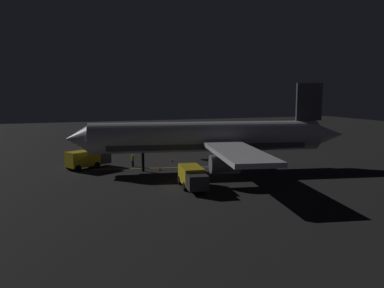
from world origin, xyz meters
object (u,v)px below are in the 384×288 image
object	(u,v)px
baggage_truck	(87,159)
airliner	(211,138)
catering_truck	(192,177)
traffic_cone_near_right	(204,178)
ground_crew_worker	(133,160)
traffic_cone_near_left	(172,160)
traffic_cone_under_wing	(160,169)
traffic_cone_far	(187,177)

from	to	relation	value
baggage_truck	airliner	bearing A→B (deg)	-111.21
catering_truck	traffic_cone_near_right	bearing A→B (deg)	-37.96
ground_crew_worker	traffic_cone_near_right	distance (m)	12.68
ground_crew_worker	traffic_cone_near_left	distance (m)	6.58
traffic_cone_near_left	traffic_cone_under_wing	size ratio (longest dim) A/B	1.00
catering_truck	baggage_truck	bearing A→B (deg)	33.00
traffic_cone_under_wing	airliner	bearing A→B (deg)	-103.26
baggage_truck	traffic_cone_far	xyz separation A→B (m)	(-10.47, -10.67, -1.01)
traffic_cone_near_left	traffic_cone_under_wing	xyz separation A→B (m)	(-5.94, 3.38, 0.00)
traffic_cone_far	traffic_cone_near_right	bearing A→B (deg)	-126.30
airliner	catering_truck	distance (m)	11.07
traffic_cone_under_wing	baggage_truck	bearing A→B (deg)	63.40
catering_truck	ground_crew_worker	size ratio (longest dim) A/B	3.59
airliner	ground_crew_worker	distance (m)	11.31
airliner	baggage_truck	size ratio (longest dim) A/B	5.99
baggage_truck	traffic_cone_far	distance (m)	14.98
traffic_cone_near_right	traffic_cone_under_wing	xyz separation A→B (m)	(7.22, 3.41, 0.00)
baggage_truck	ground_crew_worker	world-z (taller)	baggage_truck
airliner	catering_truck	world-z (taller)	airliner
traffic_cone_near_right	traffic_cone_far	size ratio (longest dim) A/B	1.00
ground_crew_worker	catering_truck	bearing A→B (deg)	-165.68
ground_crew_worker	traffic_cone_under_wing	xyz separation A→B (m)	(-3.80, -2.82, -0.64)
traffic_cone_near_right	traffic_cone_under_wing	distance (m)	7.99
traffic_cone_near_left	traffic_cone_near_right	bearing A→B (deg)	-179.83
traffic_cone_near_right	baggage_truck	bearing A→B (deg)	46.50
ground_crew_worker	traffic_cone_far	size ratio (longest dim) A/B	3.16
traffic_cone_near_right	traffic_cone_far	distance (m)	2.03
traffic_cone_near_right	traffic_cone_under_wing	bearing A→B (deg)	25.30
traffic_cone_near_right	ground_crew_worker	bearing A→B (deg)	29.48
catering_truck	ground_crew_worker	bearing A→B (deg)	14.32
baggage_truck	traffic_cone_far	size ratio (longest dim) A/B	11.29
traffic_cone_under_wing	traffic_cone_far	world-z (taller)	same
airliner	traffic_cone_near_right	distance (m)	7.60
traffic_cone_near_left	traffic_cone_far	xyz separation A→B (m)	(-11.96, 1.59, 0.00)
airliner	catering_truck	size ratio (longest dim) A/B	5.96
baggage_truck	traffic_cone_near_right	xyz separation A→B (m)	(-11.67, -12.30, -1.01)
baggage_truck	catering_truck	xyz separation A→B (m)	(-14.97, -9.72, -0.07)
traffic_cone_near_left	traffic_cone_under_wing	world-z (taller)	same
catering_truck	traffic_cone_far	world-z (taller)	catering_truck
catering_truck	traffic_cone_far	bearing A→B (deg)	-11.83
baggage_truck	traffic_cone_under_wing	size ratio (longest dim) A/B	11.29
airliner	traffic_cone_near_right	world-z (taller)	airliner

